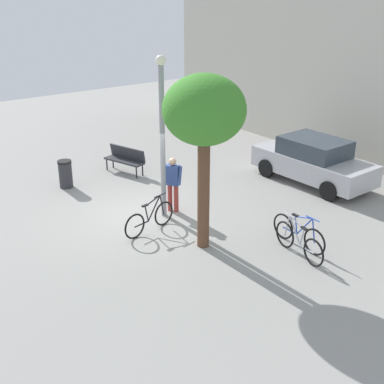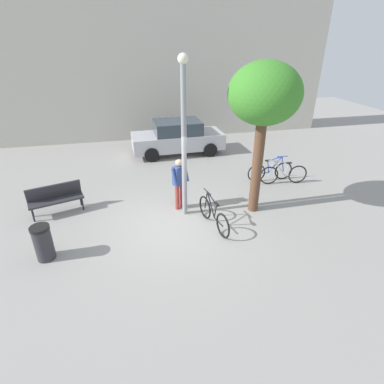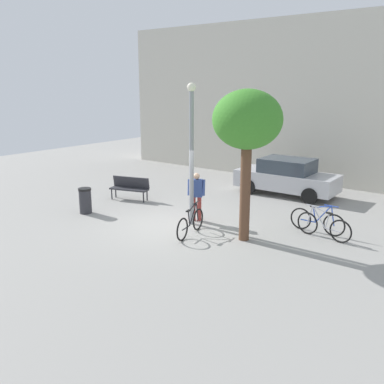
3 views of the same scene
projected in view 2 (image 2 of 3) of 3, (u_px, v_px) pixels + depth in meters
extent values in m
plane|color=gray|center=(177.00, 224.00, 9.01)|extent=(36.00, 36.00, 0.00)
cube|color=beige|center=(142.00, 62.00, 15.76)|extent=(19.76, 2.00, 7.57)
cylinder|color=gray|center=(184.00, 147.00, 8.59)|extent=(0.15, 0.15, 4.36)
sphere|color=#F2EACC|center=(183.00, 59.00, 7.55)|extent=(0.28, 0.28, 0.28)
cylinder|color=#9E3833|center=(182.00, 195.00, 9.77)|extent=(0.14, 0.14, 0.85)
cylinder|color=#9E3833|center=(177.00, 197.00, 9.65)|extent=(0.14, 0.14, 0.85)
cube|color=#334784|center=(179.00, 175.00, 9.38)|extent=(0.46, 0.40, 0.60)
sphere|color=tan|center=(179.00, 163.00, 9.19)|extent=(0.22, 0.22, 0.22)
cylinder|color=#334784|center=(186.00, 173.00, 9.49)|extent=(0.20, 0.24, 0.55)
cylinder|color=#334784|center=(174.00, 177.00, 9.18)|extent=(0.20, 0.24, 0.55)
cube|color=#2D2D33|center=(56.00, 200.00, 9.39)|extent=(1.66, 0.89, 0.06)
cube|color=#2D2D33|center=(54.00, 191.00, 9.43)|extent=(1.57, 0.59, 0.44)
cylinder|color=black|center=(83.00, 204.00, 9.70)|extent=(0.05, 0.05, 0.42)
cylinder|color=black|center=(33.00, 215.00, 9.06)|extent=(0.05, 0.05, 0.42)
cylinder|color=black|center=(81.00, 200.00, 9.95)|extent=(0.05, 0.05, 0.42)
cylinder|color=black|center=(32.00, 211.00, 9.31)|extent=(0.05, 0.05, 0.42)
cylinder|color=brown|center=(257.00, 168.00, 9.14)|extent=(0.31, 0.31, 2.90)
ellipsoid|color=#3A8429|center=(265.00, 93.00, 8.16)|extent=(2.01, 2.01, 1.70)
torus|color=black|center=(269.00, 175.00, 11.33)|extent=(0.71, 0.15, 0.71)
torus|color=black|center=(298.00, 174.00, 11.42)|extent=(0.71, 0.15, 0.71)
cylinder|color=#ADADB7|center=(279.00, 168.00, 11.23)|extent=(0.50, 0.10, 0.64)
cylinder|color=#ADADB7|center=(282.00, 162.00, 11.13)|extent=(0.58, 0.11, 0.18)
cylinder|color=#ADADB7|center=(287.00, 170.00, 11.29)|extent=(0.14, 0.05, 0.48)
cylinder|color=#ADADB7|center=(291.00, 175.00, 11.41)|extent=(0.50, 0.10, 0.04)
cylinder|color=#ADADB7|center=(272.00, 168.00, 11.21)|extent=(0.17, 0.06, 0.63)
cube|color=black|center=(289.00, 163.00, 11.17)|extent=(0.21, 0.11, 0.04)
cylinder|color=#ADADB7|center=(274.00, 160.00, 11.07)|extent=(0.44, 0.09, 0.03)
torus|color=black|center=(283.00, 171.00, 11.73)|extent=(0.71, 0.06, 0.71)
torus|color=black|center=(256.00, 173.00, 11.53)|extent=(0.71, 0.06, 0.71)
cylinder|color=blue|center=(275.00, 165.00, 11.53)|extent=(0.50, 0.05, 0.64)
cylinder|color=blue|center=(275.00, 159.00, 11.42)|extent=(0.58, 0.05, 0.18)
cylinder|color=blue|center=(268.00, 167.00, 11.52)|extent=(0.14, 0.04, 0.48)
cylinder|color=blue|center=(263.00, 173.00, 11.59)|extent=(0.50, 0.05, 0.04)
cylinder|color=blue|center=(283.00, 164.00, 11.59)|extent=(0.17, 0.04, 0.63)
cube|color=black|center=(268.00, 161.00, 11.39)|extent=(0.20, 0.08, 0.04)
cylinder|color=blue|center=(282.00, 156.00, 11.43)|extent=(0.44, 0.04, 0.03)
torus|color=black|center=(205.00, 207.00, 9.21)|extent=(0.19, 0.71, 0.71)
torus|color=black|center=(223.00, 226.00, 8.31)|extent=(0.19, 0.71, 0.71)
cylinder|color=black|center=(211.00, 205.00, 8.78)|extent=(0.13, 0.50, 0.64)
cylinder|color=black|center=(212.00, 198.00, 8.63)|extent=(0.15, 0.57, 0.18)
cylinder|color=black|center=(215.00, 211.00, 8.58)|extent=(0.06, 0.14, 0.48)
cylinder|color=black|center=(218.00, 222.00, 8.53)|extent=(0.14, 0.50, 0.04)
cylinder|color=black|center=(206.00, 200.00, 9.02)|extent=(0.07, 0.17, 0.63)
cube|color=black|center=(217.00, 204.00, 8.42)|extent=(0.12, 0.21, 0.04)
cylinder|color=black|center=(207.00, 192.00, 8.83)|extent=(0.12, 0.44, 0.03)
cube|color=#B7B7BC|center=(178.00, 141.00, 14.28)|extent=(4.25, 1.82, 0.70)
cube|color=#333D47|center=(177.00, 127.00, 13.99)|extent=(2.14, 1.62, 0.60)
cylinder|color=black|center=(201.00, 140.00, 15.40)|extent=(0.65, 0.24, 0.64)
cylinder|color=black|center=(210.00, 150.00, 14.02)|extent=(0.65, 0.24, 0.64)
cylinder|color=black|center=(147.00, 144.00, 14.81)|extent=(0.65, 0.24, 0.64)
cylinder|color=black|center=(152.00, 155.00, 13.42)|extent=(0.65, 0.24, 0.64)
cylinder|color=#2D2D33|center=(44.00, 244.00, 7.45)|extent=(0.44, 0.44, 0.85)
cylinder|color=black|center=(39.00, 228.00, 7.24)|extent=(0.46, 0.46, 0.08)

